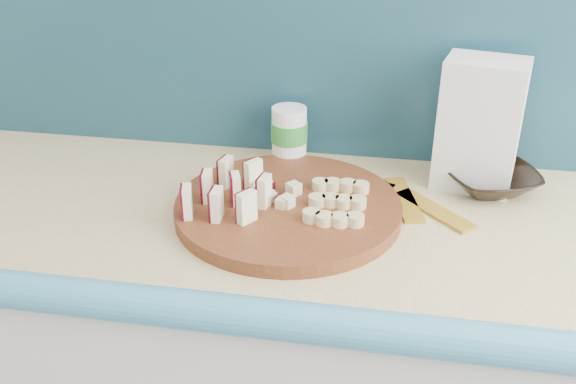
% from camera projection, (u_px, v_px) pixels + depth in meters
% --- Properties ---
extents(backsplash, '(2.20, 0.02, 0.50)m').
position_uv_depth(backsplash, '(373.00, 41.00, 1.29)').
color(backsplash, teal).
rests_on(backsplash, kitchen_counter).
extents(cutting_board, '(0.42, 0.42, 0.03)m').
position_uv_depth(cutting_board, '(288.00, 208.00, 1.17)').
color(cutting_board, '#4F2110').
rests_on(cutting_board, kitchen_counter).
extents(apple_wedges, '(0.14, 0.16, 0.06)m').
position_uv_depth(apple_wedges, '(229.00, 190.00, 1.14)').
color(apple_wedges, '#F5EFC4').
rests_on(apple_wedges, cutting_board).
extents(apple_chunks, '(0.06, 0.07, 0.02)m').
position_uv_depth(apple_chunks, '(274.00, 196.00, 1.16)').
color(apple_chunks, beige).
rests_on(apple_chunks, cutting_board).
extents(banana_slices, '(0.11, 0.16, 0.02)m').
position_uv_depth(banana_slices, '(337.00, 202.00, 1.14)').
color(banana_slices, '#DBC485').
rests_on(banana_slices, cutting_board).
extents(brown_bowl, '(0.23, 0.23, 0.04)m').
position_uv_depth(brown_bowl, '(490.00, 179.00, 1.25)').
color(brown_bowl, black).
rests_on(brown_bowl, kitchen_counter).
extents(flour_bag, '(0.17, 0.14, 0.25)m').
position_uv_depth(flour_bag, '(479.00, 125.00, 1.22)').
color(flour_bag, silver).
rests_on(flour_bag, kitchen_counter).
extents(canister, '(0.08, 0.08, 0.12)m').
position_uv_depth(canister, '(289.00, 135.00, 1.34)').
color(canister, white).
rests_on(canister, kitchen_counter).
extents(banana_peel, '(0.24, 0.20, 0.01)m').
position_uv_depth(banana_peel, '(402.00, 204.00, 1.20)').
color(banana_peel, '#B18922').
rests_on(banana_peel, kitchen_counter).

